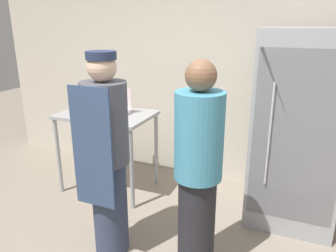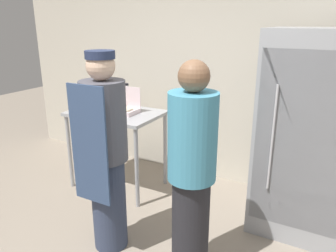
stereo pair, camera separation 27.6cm
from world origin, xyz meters
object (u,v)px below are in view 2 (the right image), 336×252
blender_pitcher (125,97)px  person_baker (106,152)px  refrigerator (306,135)px  person_customer (192,173)px  donut_box (126,109)px

blender_pitcher → person_baker: person_baker is taller
refrigerator → blender_pitcher: size_ratio=6.53×
person_customer → blender_pitcher: bearing=141.1°
refrigerator → person_baker: refrigerator is taller
blender_pitcher → donut_box: bearing=-54.0°
donut_box → blender_pitcher: size_ratio=0.99×
blender_pitcher → person_customer: size_ratio=0.17×
person_baker → person_customer: 0.75m
donut_box → person_baker: 1.05m
person_customer → donut_box: bearing=144.0°
donut_box → blender_pitcher: blender_pitcher is taller
refrigerator → person_baker: bearing=-141.5°
refrigerator → person_customer: size_ratio=1.11×
refrigerator → donut_box: bearing=-174.8°
donut_box → blender_pitcher: 0.30m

